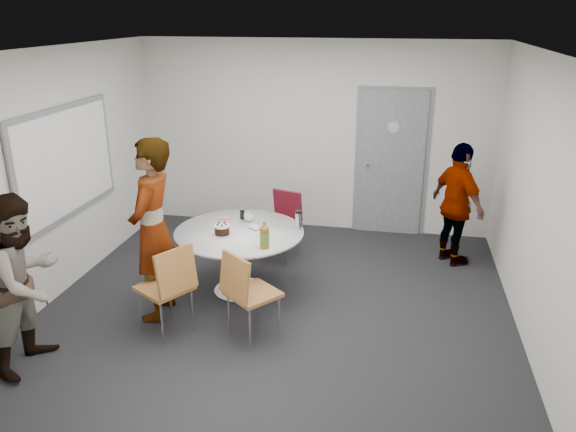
% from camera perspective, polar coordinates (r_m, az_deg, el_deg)
% --- Properties ---
extents(floor, '(5.00, 5.00, 0.00)m').
position_cam_1_polar(floor, '(6.24, -1.04, -9.12)').
color(floor, black).
rests_on(floor, ground).
extents(ceiling, '(5.00, 5.00, 0.00)m').
position_cam_1_polar(ceiling, '(5.45, -1.23, 16.48)').
color(ceiling, silver).
rests_on(ceiling, wall_back).
extents(wall_back, '(5.00, 0.00, 5.00)m').
position_cam_1_polar(wall_back, '(8.08, 2.69, 8.02)').
color(wall_back, silver).
rests_on(wall_back, floor).
extents(wall_left, '(0.00, 5.00, 5.00)m').
position_cam_1_polar(wall_left, '(6.67, -22.64, 3.84)').
color(wall_left, silver).
rests_on(wall_left, floor).
extents(wall_right, '(0.00, 5.00, 5.00)m').
position_cam_1_polar(wall_right, '(5.73, 24.10, 1.10)').
color(wall_right, silver).
rests_on(wall_right, floor).
extents(wall_front, '(5.00, 0.00, 5.00)m').
position_cam_1_polar(wall_front, '(3.49, -10.04, -9.40)').
color(wall_front, silver).
rests_on(wall_front, floor).
extents(door, '(1.02, 0.17, 2.12)m').
position_cam_1_polar(door, '(8.05, 10.43, 5.29)').
color(door, slate).
rests_on(door, wall_back).
extents(whiteboard, '(0.04, 1.90, 1.25)m').
position_cam_1_polar(whiteboard, '(6.79, -21.57, 5.12)').
color(whiteboard, gray).
rests_on(whiteboard, wall_left).
extents(table, '(1.44, 1.44, 1.04)m').
position_cam_1_polar(table, '(6.28, -4.82, -2.43)').
color(table, silver).
rests_on(table, floor).
extents(chair_near_left, '(0.65, 0.63, 0.95)m').
position_cam_1_polar(chair_near_left, '(5.58, -11.93, -6.56)').
color(chair_near_left, olive).
rests_on(chair_near_left, floor).
extents(chair_near_right, '(0.63, 0.64, 0.92)m').
position_cam_1_polar(chair_near_right, '(5.41, -4.37, -7.29)').
color(chair_near_right, olive).
rests_on(chair_near_right, floor).
extents(chair_far, '(0.53, 0.56, 0.88)m').
position_cam_1_polar(chair_far, '(7.22, -0.45, -0.19)').
color(chair_far, maroon).
rests_on(chair_far, floor).
extents(person_main, '(0.49, 0.72, 1.91)m').
position_cam_1_polar(person_main, '(5.84, -13.55, -1.43)').
color(person_main, '#A5C6EA').
rests_on(person_main, floor).
extents(person_left, '(0.67, 0.83, 1.63)m').
position_cam_1_polar(person_left, '(5.46, -25.10, -6.09)').
color(person_left, white).
rests_on(person_left, floor).
extents(person_right, '(0.82, 0.97, 1.56)m').
position_cam_1_polar(person_right, '(7.27, 16.82, 1.10)').
color(person_right, black).
rests_on(person_right, floor).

